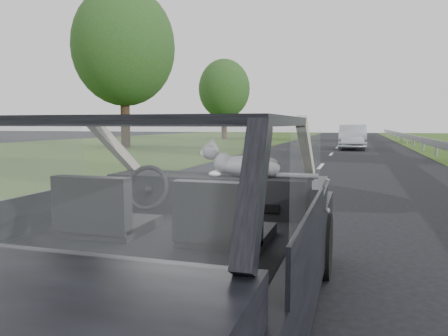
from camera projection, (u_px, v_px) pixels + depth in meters
The scene contains 10 objects.
ground at pixel (180, 329), 2.99m from camera, with size 140.00×140.00×0.00m, color black.
subject_car at pixel (179, 226), 2.92m from camera, with size 1.80×4.00×1.45m, color black.
dashboard at pixel (209, 193), 3.50m from camera, with size 1.58×0.45×0.30m, color black.
driver_seat at pixel (102, 208), 2.75m from camera, with size 0.50×0.72×0.42m, color black.
passenger_seat at pixel (223, 215), 2.51m from camera, with size 0.50×0.72×0.42m, color black.
steering_wheel at pixel (147, 188), 3.33m from camera, with size 0.36×0.36×0.04m, color black.
cat at pixel (248, 165), 3.34m from camera, with size 0.64×0.20×0.29m, color #939499.
other_car at pixel (352, 137), 24.26m from camera, with size 1.63×4.13×1.36m, color silver.
tree_5 at pixel (124, 70), 25.47m from camera, with size 5.97×5.97×9.04m, color #1F5117, non-canonical shape.
tree_6 at pixel (224, 101), 39.32m from camera, with size 4.62×4.62×6.99m, color #1F5117, non-canonical shape.
Camera 1 is at (1.13, -2.65, 1.41)m, focal length 35.00 mm.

